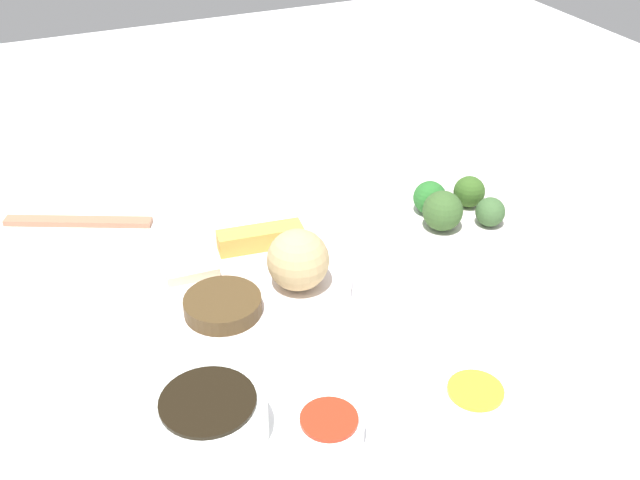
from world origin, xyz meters
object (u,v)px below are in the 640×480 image
at_px(chopsticks_pair, 78,221).
at_px(broccoli_plate, 466,221).
at_px(sauce_ramekin_sweet_and_sour, 329,430).
at_px(sauce_ramekin_hot_mustard, 474,401).
at_px(main_plate, 244,282).
at_px(teacup, 472,326).
at_px(soy_sauce_bowl, 210,419).

bearing_deg(chopsticks_pair, broccoli_plate, 66.03).
distance_m(sauce_ramekin_sweet_and_sour, sauce_ramekin_hot_mustard, 0.15).
height_order(broccoli_plate, sauce_ramekin_sweet_and_sour, sauce_ramekin_sweet_and_sour).
distance_m(main_plate, teacup, 0.28).
distance_m(soy_sauce_bowl, sauce_ramekin_hot_mustard, 0.26).
bearing_deg(chopsticks_pair, soy_sauce_bowl, 7.68).
relative_size(main_plate, broccoli_plate, 1.17).
bearing_deg(broccoli_plate, sauce_ramekin_sweet_and_sour, -50.34).
relative_size(broccoli_plate, sauce_ramekin_hot_mustard, 3.38).
xyz_separation_m(broccoli_plate, teacup, (0.21, -0.13, 0.02)).
bearing_deg(broccoli_plate, sauce_ramekin_hot_mustard, -31.82).
bearing_deg(main_plate, chopsticks_pair, -144.86).
distance_m(main_plate, sauce_ramekin_hot_mustard, 0.32).
relative_size(soy_sauce_bowl, teacup, 1.95).
xyz_separation_m(sauce_ramekin_sweet_and_sour, chopsticks_pair, (-0.50, -0.16, -0.01)).
height_order(sauce_ramekin_sweet_and_sour, teacup, teacup).
distance_m(main_plate, sauce_ramekin_sweet_and_sour, 0.26).
relative_size(broccoli_plate, soy_sauce_bowl, 2.04).
bearing_deg(soy_sauce_bowl, sauce_ramekin_hot_mustard, 73.41).
xyz_separation_m(main_plate, broccoli_plate, (-0.01, 0.33, -0.00)).
height_order(sauce_ramekin_hot_mustard, teacup, teacup).
height_order(sauce_ramekin_sweet_and_sour, sauce_ramekin_hot_mustard, same).
bearing_deg(broccoli_plate, chopsticks_pair, -113.97).
bearing_deg(teacup, soy_sauce_bowl, -87.84).
distance_m(broccoli_plate, sauce_ramekin_hot_mustard, 0.35).
distance_m(teacup, chopsticks_pair, 0.57).
xyz_separation_m(teacup, chopsticks_pair, (-0.43, -0.36, -0.02)).
relative_size(main_plate, sauce_ramekin_sweet_and_sour, 3.97).
relative_size(sauce_ramekin_hot_mustard, teacup, 1.18).
xyz_separation_m(soy_sauce_bowl, teacup, (-0.01, 0.30, 0.01)).
distance_m(sauce_ramekin_hot_mustard, chopsticks_pair, 0.60).
bearing_deg(teacup, broccoli_plate, 148.10).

